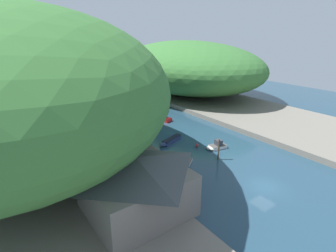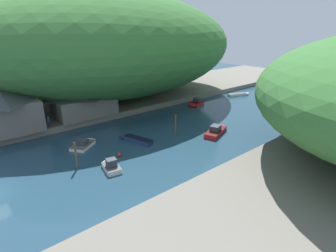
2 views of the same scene
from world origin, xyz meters
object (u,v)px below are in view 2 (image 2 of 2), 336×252
at_px(waterfront_building, 3,109).
at_px(person_on_quay, 48,121).
at_px(boat_mid_channel, 196,103).
at_px(channel_buoy_near, 119,154).
at_px(boat_cabin_cruiser, 84,144).
at_px(person_by_boathouse, 79,114).
at_px(boat_small_dinghy, 239,94).
at_px(boat_moored_right, 303,114).
at_px(boathouse_shed, 84,101).
at_px(boat_navy_launch, 217,130).
at_px(boat_open_rowboat, 111,166).
at_px(boat_red_skiff, 134,139).

relative_size(waterfront_building, person_on_quay, 6.03).
bearing_deg(boat_mid_channel, channel_buoy_near, 98.18).
bearing_deg(waterfront_building, boat_cabin_cruiser, 33.59).
relative_size(boat_cabin_cruiser, boat_mid_channel, 1.09).
distance_m(person_on_quay, person_by_boathouse, 5.11).
bearing_deg(waterfront_building, boat_small_dinghy, 80.88).
bearing_deg(boat_moored_right, boat_small_dinghy, -40.83).
distance_m(boathouse_shed, channel_buoy_near, 16.28).
relative_size(boathouse_shed, person_on_quay, 6.23).
bearing_deg(channel_buoy_near, waterfront_building, -150.62).
distance_m(boat_cabin_cruiser, boat_navy_launch, 19.87).
bearing_deg(boat_navy_launch, person_by_boathouse, -158.68).
distance_m(boathouse_shed, boat_open_rowboat, 18.78).
bearing_deg(person_by_boathouse, boat_open_rowboat, -92.72).
relative_size(boat_moored_right, person_on_quay, 3.08).
distance_m(waterfront_building, boat_small_dinghy, 48.37).
bearing_deg(boat_cabin_cruiser, boathouse_shed, 118.27).
bearing_deg(boat_cabin_cruiser, boat_open_rowboat, -38.27).
bearing_deg(person_on_quay, channel_buoy_near, -54.48).
relative_size(boathouse_shed, boat_small_dinghy, 1.76).
relative_size(boat_cabin_cruiser, boat_red_skiff, 0.81).
distance_m(boat_red_skiff, person_on_quay, 13.91).
height_order(boat_open_rowboat, person_by_boathouse, person_by_boathouse).
distance_m(boat_mid_channel, channel_buoy_near, 26.08).
height_order(boat_red_skiff, boat_mid_channel, boat_mid_channel).
bearing_deg(boat_red_skiff, boat_navy_launch, -44.00).
relative_size(channel_buoy_near, person_by_boathouse, 0.45).
bearing_deg(person_by_boathouse, waterfront_building, 172.53).
xyz_separation_m(boat_navy_launch, person_by_boathouse, (-17.00, -15.01, 1.52)).
bearing_deg(boat_small_dinghy, boathouse_shed, -84.24).
relative_size(boat_small_dinghy, boat_open_rowboat, 1.60).
distance_m(waterfront_building, boat_navy_launch, 32.29).
xyz_separation_m(boathouse_shed, boat_open_rowboat, (17.94, -4.62, -3.03)).
bearing_deg(boat_cabin_cruiser, boat_moored_right, 32.89).
bearing_deg(boat_cabin_cruiser, boat_mid_channel, 61.93).
xyz_separation_m(boat_cabin_cruiser, person_by_boathouse, (-8.34, 2.87, 1.65)).
bearing_deg(person_on_quay, boat_small_dinghy, 11.84).
height_order(boat_small_dinghy, boat_mid_channel, boat_mid_channel).
height_order(boat_open_rowboat, person_on_quay, person_on_quay).
distance_m(boat_moored_right, channel_buoy_near, 35.46).
height_order(boat_navy_launch, boat_open_rowboat, boat_navy_launch).
bearing_deg(boat_mid_channel, waterfront_building, 63.72).
xyz_separation_m(waterfront_building, boathouse_shed, (1.21, 11.87, -0.70)).
xyz_separation_m(boat_navy_launch, boat_open_rowboat, (-0.62, -18.01, -0.03)).
height_order(boat_mid_channel, channel_buoy_near, boat_mid_channel).
bearing_deg(waterfront_building, person_on_quay, 57.17).
height_order(boathouse_shed, channel_buoy_near, boathouse_shed).
bearing_deg(channel_buoy_near, boat_open_rowboat, -47.33).
height_order(boathouse_shed, boat_red_skiff, boathouse_shed).
bearing_deg(boat_mid_channel, boat_open_rowboat, 100.29).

